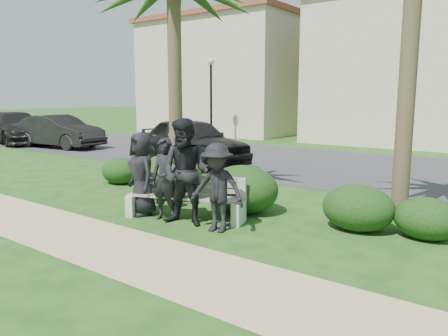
{
  "coord_description": "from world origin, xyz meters",
  "views": [
    {
      "loc": [
        5.31,
        -5.96,
        2.3
      ],
      "look_at": [
        0.09,
        1.0,
        0.88
      ],
      "focal_mm": 35.0,
      "sensor_mm": 36.0,
      "label": 1
    }
  ],
  "objects_px": {
    "street_lamp": "(211,84)",
    "car_b": "(59,132)",
    "man_b": "(166,179)",
    "man_a": "(142,174)",
    "man_d": "(217,188)",
    "car_c": "(16,128)",
    "park_bench": "(186,200)",
    "man_c": "(186,172)",
    "car_a": "(192,141)"
  },
  "relations": [
    {
      "from": "street_lamp",
      "to": "car_b",
      "type": "height_order",
      "value": "street_lamp"
    },
    {
      "from": "car_b",
      "to": "man_b",
      "type": "bearing_deg",
      "value": -122.68
    },
    {
      "from": "man_a",
      "to": "car_b",
      "type": "xyz_separation_m",
      "value": [
        -11.7,
        5.68,
        -0.07
      ]
    },
    {
      "from": "street_lamp",
      "to": "man_d",
      "type": "distance_m",
      "value": 15.83
    },
    {
      "from": "man_b",
      "to": "car_b",
      "type": "distance_m",
      "value": 13.57
    },
    {
      "from": "man_d",
      "to": "car_c",
      "type": "xyz_separation_m",
      "value": [
        -17.12,
        5.56,
        0.01
      ]
    },
    {
      "from": "park_bench",
      "to": "man_b",
      "type": "distance_m",
      "value": 0.56
    },
    {
      "from": "man_d",
      "to": "park_bench",
      "type": "bearing_deg",
      "value": 153.79
    },
    {
      "from": "park_bench",
      "to": "man_b",
      "type": "bearing_deg",
      "value": -154.83
    },
    {
      "from": "park_bench",
      "to": "man_c",
      "type": "xyz_separation_m",
      "value": [
        0.27,
        -0.3,
        0.61
      ]
    },
    {
      "from": "man_b",
      "to": "man_d",
      "type": "bearing_deg",
      "value": -17.24
    },
    {
      "from": "car_c",
      "to": "man_d",
      "type": "bearing_deg",
      "value": -96.53
    },
    {
      "from": "car_a",
      "to": "man_b",
      "type": "bearing_deg",
      "value": -129.87
    },
    {
      "from": "man_b",
      "to": "man_c",
      "type": "xyz_separation_m",
      "value": [
        0.54,
        -0.03,
        0.19
      ]
    },
    {
      "from": "street_lamp",
      "to": "man_c",
      "type": "distance_m",
      "value": 15.4
    },
    {
      "from": "car_c",
      "to": "man_a",
      "type": "bearing_deg",
      "value": -98.59
    },
    {
      "from": "street_lamp",
      "to": "park_bench",
      "type": "height_order",
      "value": "street_lamp"
    },
    {
      "from": "man_b",
      "to": "car_a",
      "type": "bearing_deg",
      "value": 110.09
    },
    {
      "from": "car_a",
      "to": "car_c",
      "type": "xyz_separation_m",
      "value": [
        -11.77,
        0.08,
        -0.03
      ]
    },
    {
      "from": "street_lamp",
      "to": "park_bench",
      "type": "xyz_separation_m",
      "value": [
        8.89,
        -11.93,
        -2.58
      ]
    },
    {
      "from": "street_lamp",
      "to": "car_c",
      "type": "height_order",
      "value": "street_lamp"
    },
    {
      "from": "man_a",
      "to": "man_d",
      "type": "relative_size",
      "value": 1.06
    },
    {
      "from": "man_b",
      "to": "man_d",
      "type": "distance_m",
      "value": 1.23
    },
    {
      "from": "street_lamp",
      "to": "man_b",
      "type": "bearing_deg",
      "value": -54.74
    },
    {
      "from": "street_lamp",
      "to": "car_c",
      "type": "xyz_separation_m",
      "value": [
        -7.28,
        -6.64,
        -2.17
      ]
    },
    {
      "from": "man_a",
      "to": "man_c",
      "type": "xyz_separation_m",
      "value": [
        1.17,
        -0.01,
        0.15
      ]
    },
    {
      "from": "car_c",
      "to": "man_b",
      "type": "bearing_deg",
      "value": -97.79
    },
    {
      "from": "street_lamp",
      "to": "man_d",
      "type": "relative_size",
      "value": 2.8
    },
    {
      "from": "man_b",
      "to": "park_bench",
      "type": "bearing_deg",
      "value": 27.4
    },
    {
      "from": "park_bench",
      "to": "man_d",
      "type": "distance_m",
      "value": 1.07
    },
    {
      "from": "man_a",
      "to": "man_d",
      "type": "distance_m",
      "value": 1.85
    },
    {
      "from": "park_bench",
      "to": "car_b",
      "type": "distance_m",
      "value": 13.71
    },
    {
      "from": "car_c",
      "to": "car_a",
      "type": "bearing_deg",
      "value": -78.91
    },
    {
      "from": "park_bench",
      "to": "car_c",
      "type": "xyz_separation_m",
      "value": [
        -16.17,
        5.29,
        0.41
      ]
    },
    {
      "from": "street_lamp",
      "to": "man_a",
      "type": "xyz_separation_m",
      "value": [
        7.99,
        -12.21,
        -2.13
      ]
    },
    {
      "from": "street_lamp",
      "to": "man_c",
      "type": "bearing_deg",
      "value": -53.15
    },
    {
      "from": "man_a",
      "to": "car_b",
      "type": "height_order",
      "value": "man_a"
    },
    {
      "from": "man_c",
      "to": "man_d",
      "type": "height_order",
      "value": "man_c"
    },
    {
      "from": "car_a",
      "to": "car_c",
      "type": "relative_size",
      "value": 0.88
    },
    {
      "from": "man_c",
      "to": "car_a",
      "type": "distance_m",
      "value": 7.22
    },
    {
      "from": "man_c",
      "to": "car_a",
      "type": "xyz_separation_m",
      "value": [
        -4.66,
        5.51,
        -0.17
      ]
    },
    {
      "from": "man_c",
      "to": "car_b",
      "type": "distance_m",
      "value": 14.07
    },
    {
      "from": "street_lamp",
      "to": "man_c",
      "type": "relative_size",
      "value": 2.22
    },
    {
      "from": "street_lamp",
      "to": "car_a",
      "type": "bearing_deg",
      "value": -56.19
    },
    {
      "from": "man_c",
      "to": "car_a",
      "type": "bearing_deg",
      "value": 117.26
    },
    {
      "from": "car_a",
      "to": "car_c",
      "type": "bearing_deg",
      "value": 102.77
    },
    {
      "from": "street_lamp",
      "to": "car_a",
      "type": "xyz_separation_m",
      "value": [
        4.5,
        -6.71,
        -2.14
      ]
    },
    {
      "from": "man_a",
      "to": "man_c",
      "type": "bearing_deg",
      "value": 18.7
    },
    {
      "from": "car_b",
      "to": "car_c",
      "type": "height_order",
      "value": "car_c"
    },
    {
      "from": "park_bench",
      "to": "car_a",
      "type": "distance_m",
      "value": 6.83
    }
  ]
}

